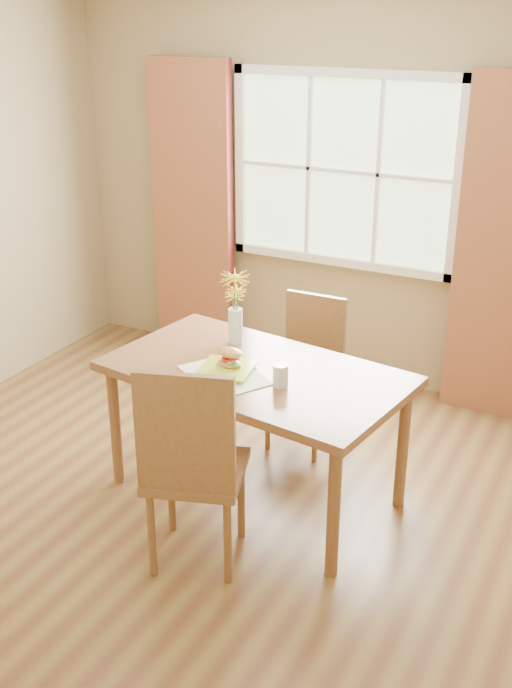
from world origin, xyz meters
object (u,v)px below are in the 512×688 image
object	(u,v)px
croissant_sandwich	(230,358)
flower_vase	(235,301)
dining_table	(256,383)
chair_far	(308,364)
chair_near	(191,462)
water_glass	(280,376)

from	to	relation	value
croissant_sandwich	flower_vase	bearing A→B (deg)	123.65
dining_table	flower_vase	world-z (taller)	flower_vase
chair_far	flower_vase	world-z (taller)	flower_vase
chair_near	water_glass	world-z (taller)	chair_near
chair_near	croissant_sandwich	xyz separation A→B (m)	(-0.14, 0.64, 0.24)
chair_near	chair_far	bearing A→B (deg)	72.99
dining_table	chair_far	distance (m)	0.72
flower_vase	water_glass	bearing A→B (deg)	-39.61
chair_near	flower_vase	distance (m)	1.10
chair_near	chair_far	distance (m)	1.41
croissant_sandwich	water_glass	bearing A→B (deg)	0.87
chair_near	croissant_sandwich	size ratio (longest dim) A/B	6.84
dining_table	water_glass	xyz separation A→B (m)	(0.20, -0.12, 0.14)
chair_far	dining_table	bearing A→B (deg)	-90.67
croissant_sandwich	water_glass	distance (m)	0.32
dining_table	croissant_sandwich	distance (m)	0.20
chair_near	flower_vase	xyz separation A→B (m)	(-0.29, 0.97, 0.42)
croissant_sandwich	flower_vase	size ratio (longest dim) A/B	0.38
chair_far	croissant_sandwich	bearing A→B (deg)	-99.08
water_glass	flower_vase	size ratio (longest dim) A/B	0.28
flower_vase	croissant_sandwich	bearing A→B (deg)	-66.13
chair_far	water_glass	distance (m)	0.90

